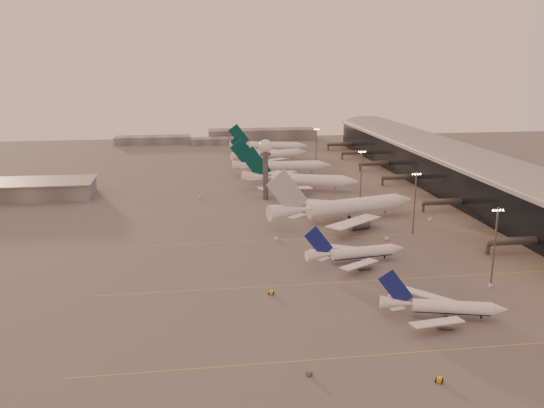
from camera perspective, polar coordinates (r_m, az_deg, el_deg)
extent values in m
plane|color=#5A5757|center=(169.31, 3.14, -9.27)|extent=(700.00, 700.00, 0.00)
cube|color=gold|center=(148.42, 17.70, -13.55)|extent=(180.00, 0.25, 0.02)
cube|color=gold|center=(185.97, 11.70, -7.34)|extent=(180.00, 0.25, 0.02)
cube|color=gold|center=(226.25, 7.87, -3.23)|extent=(180.00, 0.25, 0.02)
cube|color=gold|center=(268.03, 5.24, -0.37)|extent=(180.00, 0.25, 0.02)
cube|color=gold|center=(315.50, 3.14, 1.91)|extent=(180.00, 0.25, 0.02)
cube|color=black|center=(302.48, 19.36, 2.32)|extent=(36.00, 360.00, 18.00)
cylinder|color=gray|center=(300.86, 19.51, 3.99)|extent=(10.08, 360.00, 10.08)
cube|color=gray|center=(300.83, 19.51, 4.03)|extent=(40.00, 362.00, 0.80)
cylinder|color=#4F5256|center=(221.88, 22.92, -3.40)|extent=(22.00, 2.80, 2.80)
cube|color=#4F5256|center=(217.63, 20.60, -4.14)|extent=(1.20, 1.20, 4.40)
cylinder|color=#4F5256|center=(271.06, 16.71, 0.22)|extent=(22.00, 2.80, 2.80)
cube|color=#4F5256|center=(267.59, 14.73, -0.33)|extent=(1.20, 1.20, 4.40)
cylinder|color=#4F5256|center=(321.35, 12.57, 2.64)|extent=(22.00, 2.80, 2.80)
cube|color=#4F5256|center=(318.43, 10.87, 2.19)|extent=(1.20, 1.20, 4.40)
cylinder|color=#4F5256|center=(360.17, 10.24, 3.99)|extent=(22.00, 2.80, 2.80)
cube|color=#4F5256|center=(357.57, 8.70, 3.60)|extent=(1.20, 1.20, 4.40)
cylinder|color=#4F5256|center=(399.64, 8.35, 5.07)|extent=(22.00, 2.80, 2.80)
cube|color=#4F5256|center=(397.29, 6.95, 4.73)|extent=(1.20, 1.20, 4.40)
cylinder|color=#4F5256|center=(437.67, 6.87, 5.92)|extent=(22.00, 2.80, 2.80)
cube|color=#4F5256|center=(435.52, 5.58, 5.61)|extent=(1.20, 1.20, 4.40)
cube|color=slate|center=(311.74, -24.60, 1.22)|extent=(80.00, 25.00, 8.00)
cube|color=gray|center=(310.91, -24.68, 1.97)|extent=(82.00, 27.00, 0.60)
cylinder|color=#4F5256|center=(280.20, -0.65, 2.65)|extent=(2.60, 2.60, 22.00)
cylinder|color=#4F5256|center=(278.10, -0.65, 4.97)|extent=(5.20, 5.20, 1.20)
sphere|color=white|center=(277.50, -0.66, 5.76)|extent=(6.40, 6.40, 6.40)
cylinder|color=#4F5256|center=(276.97, -0.66, 6.52)|extent=(0.16, 0.16, 2.00)
cylinder|color=#4F5256|center=(184.73, 21.17, -4.07)|extent=(0.56, 0.56, 25.00)
cube|color=#4F5256|center=(181.51, 21.51, -0.47)|extent=(3.60, 0.25, 0.25)
sphere|color=#FFEABF|center=(180.87, 21.08, -0.61)|extent=(0.56, 0.56, 0.56)
sphere|color=#FFEABF|center=(181.36, 21.36, -0.59)|extent=(0.56, 0.56, 0.56)
sphere|color=#FFEABF|center=(181.85, 21.63, -0.58)|extent=(0.56, 0.56, 0.56)
sphere|color=#FFEABF|center=(182.34, 21.90, -0.57)|extent=(0.56, 0.56, 0.56)
cylinder|color=#4F5256|center=(230.96, 13.95, 0.07)|extent=(0.56, 0.56, 25.00)
cube|color=#4F5256|center=(228.39, 14.13, 2.98)|extent=(3.60, 0.25, 0.25)
sphere|color=#FFEABF|center=(227.90, 13.77, 2.88)|extent=(0.56, 0.56, 0.56)
sphere|color=#FFEABF|center=(228.28, 14.00, 2.88)|extent=(0.56, 0.56, 0.56)
sphere|color=#FFEABF|center=(228.65, 14.24, 2.89)|extent=(0.56, 0.56, 0.56)
sphere|color=#FFEABF|center=(229.04, 14.47, 2.89)|extent=(0.56, 0.56, 0.56)
cylinder|color=#4F5256|center=(279.82, 8.81, 2.78)|extent=(0.56, 0.56, 25.00)
cube|color=#4F5256|center=(277.70, 8.91, 5.20)|extent=(3.60, 0.25, 0.25)
sphere|color=#FFEABF|center=(277.33, 8.60, 5.12)|extent=(0.56, 0.56, 0.56)
sphere|color=#FFEABF|center=(277.62, 8.80, 5.12)|extent=(0.56, 0.56, 0.56)
sphere|color=#FFEABF|center=(277.91, 9.00, 5.12)|extent=(0.56, 0.56, 0.56)
sphere|color=#FFEABF|center=(278.21, 9.20, 5.12)|extent=(0.56, 0.56, 0.56)
cylinder|color=#4F5256|center=(365.01, 4.40, 5.58)|extent=(0.56, 0.56, 25.00)
cube|color=#4F5256|center=(363.39, 4.44, 7.46)|extent=(3.60, 0.25, 0.25)
sphere|color=#FFEABF|center=(363.12, 4.21, 7.39)|extent=(0.56, 0.56, 0.56)
sphere|color=#FFEABF|center=(363.33, 4.36, 7.39)|extent=(0.56, 0.56, 0.56)
sphere|color=#FFEABF|center=(363.55, 4.52, 7.39)|extent=(0.56, 0.56, 0.56)
sphere|color=#FFEABF|center=(363.77, 4.67, 7.39)|extent=(0.56, 0.56, 0.56)
cube|color=slate|center=(477.27, -11.70, 6.24)|extent=(60.00, 18.00, 6.00)
cube|color=slate|center=(489.97, -1.01, 6.91)|extent=(90.00, 20.00, 9.00)
cube|color=slate|center=(467.06, -5.60, 6.23)|extent=(40.00, 15.00, 5.00)
cylinder|color=white|center=(162.70, 17.37, -9.87)|extent=(20.66, 8.79, 3.48)
cylinder|color=navy|center=(163.01, 17.35, -10.12)|extent=(20.00, 7.74, 2.51)
cone|color=white|center=(165.38, 21.60, -9.84)|extent=(4.74, 4.41, 3.48)
cone|color=white|center=(160.48, 12.21, -9.69)|extent=(9.20, 5.64, 3.48)
cube|color=white|center=(154.41, 16.03, -11.36)|extent=(15.20, 6.58, 1.10)
cylinder|color=slate|center=(157.30, 16.80, -11.57)|extent=(4.42, 3.23, 2.26)
cube|color=slate|center=(156.89, 16.82, -11.25)|extent=(0.33, 0.29, 1.39)
cube|color=white|center=(169.86, 15.18, -8.88)|extent=(13.11, 12.66, 1.10)
cylinder|color=slate|center=(169.03, 16.08, -9.65)|extent=(4.42, 3.23, 2.26)
cube|color=slate|center=(168.65, 16.10, -9.34)|extent=(0.33, 0.29, 1.39)
cube|color=navy|center=(158.76, 12.13, -8.27)|extent=(9.30, 2.85, 10.38)
cube|color=white|center=(156.85, 12.34, -10.25)|extent=(4.17, 2.19, 0.23)
cube|color=white|center=(164.07, 12.10, -9.10)|extent=(3.95, 3.73, 0.23)
cylinder|color=black|center=(165.26, 20.01, -10.61)|extent=(0.46, 0.46, 0.92)
cylinder|color=black|center=(165.16, 16.62, -10.33)|extent=(1.09, 0.71, 1.01)
cylinder|color=black|center=(161.55, 16.85, -10.92)|extent=(1.09, 0.71, 1.01)
cylinder|color=white|center=(198.64, 8.96, -4.85)|extent=(22.32, 6.69, 3.75)
cylinder|color=navy|center=(198.91, 8.95, -5.08)|extent=(21.74, 5.59, 2.70)
cone|color=white|center=(204.33, 12.32, -4.46)|extent=(4.73, 4.29, 3.75)
cone|color=white|center=(192.65, 4.73, -5.19)|extent=(9.65, 4.96, 3.75)
cube|color=white|center=(188.83, 8.64, -6.08)|extent=(15.08, 12.30, 1.18)
cylinder|color=slate|center=(192.35, 9.08, -6.25)|extent=(4.55, 2.99, 2.44)
cube|color=slate|center=(191.98, 9.09, -5.96)|extent=(0.33, 0.28, 1.50)
cube|color=white|center=(204.72, 6.50, -4.37)|extent=(16.22, 8.97, 1.18)
cylinder|color=slate|center=(204.38, 7.41, -4.94)|extent=(4.55, 2.99, 2.44)
cube|color=slate|center=(204.04, 7.42, -4.66)|extent=(0.33, 0.28, 1.50)
cube|color=navy|center=(191.00, 4.63, -3.89)|extent=(10.24, 1.73, 11.17)
cube|color=white|center=(188.89, 5.20, -5.57)|extent=(4.43, 3.70, 0.25)
cube|color=white|center=(196.39, 4.30, -4.76)|extent=(4.55, 2.85, 0.25)
cylinder|color=black|center=(203.02, 11.09, -5.29)|extent=(0.49, 0.49, 0.99)
cylinder|color=black|center=(200.61, 8.21, -5.39)|extent=(1.14, 0.64, 1.08)
cylinder|color=black|center=(196.91, 8.73, -5.79)|extent=(1.14, 0.64, 1.08)
cylinder|color=white|center=(248.90, 8.07, -0.50)|extent=(43.05, 17.43, 6.68)
cylinder|color=white|center=(249.28, 8.06, -0.83)|extent=(41.74, 15.40, 4.81)
cone|color=white|center=(262.71, 12.85, 0.07)|extent=(9.71, 8.58, 6.68)
cone|color=white|center=(234.81, 1.72, -1.05)|extent=(19.05, 11.06, 6.68)
cube|color=white|center=(229.34, 8.11, -2.09)|extent=(27.33, 26.09, 1.98)
cylinder|color=slate|center=(236.15, 8.64, -2.31)|extent=(9.11, 6.32, 4.34)
cube|color=slate|center=(235.72, 8.66, -1.95)|extent=(0.38, 0.34, 2.67)
cube|color=white|center=(259.23, 4.07, -0.06)|extent=(31.51, 13.90, 1.98)
cylinder|color=slate|center=(258.69, 5.50, -0.74)|extent=(9.11, 6.32, 4.34)
cube|color=slate|center=(258.29, 5.51, -0.41)|extent=(0.38, 0.34, 2.67)
cube|color=#B6B8BE|center=(232.47, 1.53, 0.80)|extent=(18.00, 5.12, 19.83)
cube|color=white|center=(227.41, 2.51, -1.53)|extent=(8.29, 7.76, 0.27)
cube|color=white|center=(241.89, 0.82, -0.54)|extent=(8.72, 4.64, 0.27)
cylinder|color=black|center=(258.52, 11.13, -1.01)|extent=(0.54, 0.54, 1.08)
cylinder|color=black|center=(250.20, 7.09, -1.35)|extent=(1.28, 0.83, 1.19)
cylinder|color=black|center=(246.28, 7.64, -1.62)|extent=(1.28, 0.83, 1.19)
cylinder|color=white|center=(301.55, 3.53, 2.16)|extent=(37.72, 17.64, 6.08)
cylinder|color=white|center=(301.84, 3.52, 1.91)|extent=(36.47, 15.79, 4.38)
cone|color=white|center=(299.91, 7.80, 1.99)|extent=(8.84, 8.07, 6.08)
cone|color=white|center=(305.51, -1.47, 2.49)|extent=(16.93, 10.75, 6.08)
cube|color=white|center=(287.63, 1.32, 1.37)|extent=(28.06, 10.85, 1.80)
cylinder|color=slate|center=(291.17, 2.33, 1.02)|extent=(8.17, 6.05, 3.95)
cube|color=slate|center=(290.84, 2.33, 1.29)|extent=(0.38, 0.35, 2.43)
cube|color=white|center=(318.31, 2.19, 2.63)|extent=(23.50, 24.19, 1.80)
cylinder|color=slate|center=(314.61, 2.93, 2.02)|extent=(8.17, 6.05, 3.95)
cube|color=slate|center=(314.30, 2.93, 2.27)|extent=(0.38, 0.35, 2.43)
cube|color=#03393A|center=(304.26, -1.62, 3.83)|extent=(16.00, 5.62, 18.00)
cube|color=white|center=(298.54, -1.80, 2.24)|extent=(7.60, 3.69, 0.26)
cube|color=white|center=(312.53, -1.25, 2.79)|extent=(7.13, 7.06, 0.26)
cylinder|color=black|center=(301.13, 6.23, 1.35)|extent=(0.52, 0.52, 1.05)
cylinder|color=black|center=(304.94, 3.00, 1.59)|extent=(1.26, 0.86, 1.15)
cylinder|color=black|center=(300.47, 2.89, 1.40)|extent=(1.26, 0.86, 1.15)
cylinder|color=white|center=(342.14, 1.65, 3.61)|extent=(36.49, 7.89, 5.84)
cylinder|color=white|center=(342.38, 1.65, 3.39)|extent=(35.68, 6.22, 4.21)
cone|color=white|center=(345.28, 5.22, 3.66)|extent=(7.33, 6.23, 5.84)
cone|color=white|center=(340.02, -2.67, 3.66)|extent=(15.50, 6.70, 5.84)
cube|color=white|center=(326.54, 0.40, 2.92)|extent=(26.43, 16.54, 1.73)
cylinder|color=slate|center=(330.97, 1.10, 2.64)|extent=(7.21, 4.19, 3.80)
cube|color=slate|center=(330.69, 1.10, 2.88)|extent=(0.32, 0.27, 2.34)
cube|color=white|center=(356.34, -0.07, 3.88)|extent=(25.64, 18.85, 1.73)
cylinder|color=slate|center=(353.66, 0.70, 3.40)|extent=(7.21, 4.19, 3.80)
cube|color=slate|center=(353.41, 0.70, 3.62)|extent=(0.32, 0.27, 2.34)
cube|color=#03393A|center=(338.78, -2.81, 4.82)|extent=(16.06, 1.27, 17.29)
cube|color=white|center=(333.11, -2.66, 3.46)|extent=(7.48, 5.13, 0.25)
cube|color=white|center=(346.88, -2.76, 3.90)|extent=(7.40, 5.72, 0.25)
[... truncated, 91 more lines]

